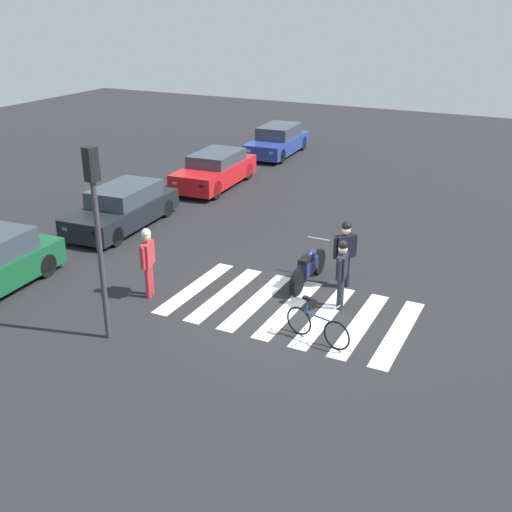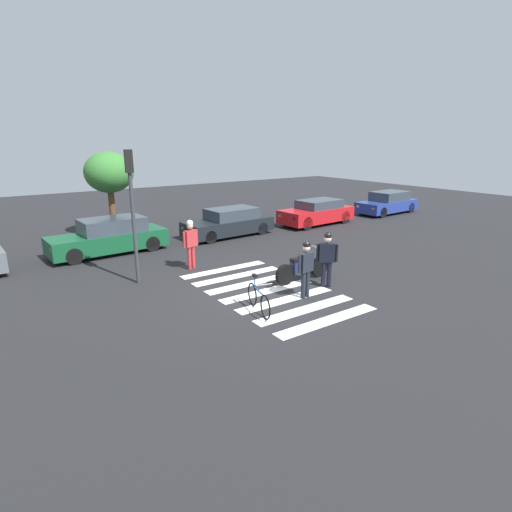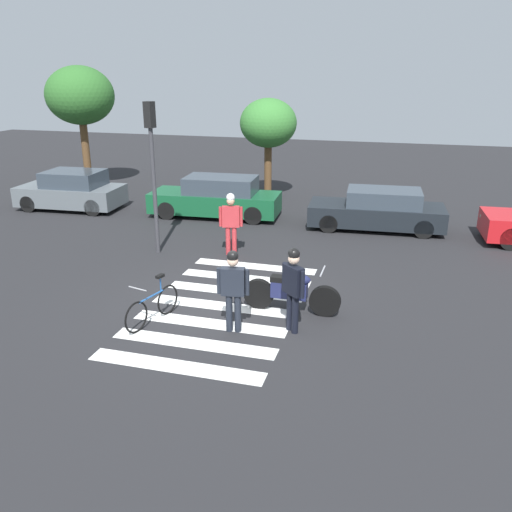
{
  "view_description": "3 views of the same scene",
  "coord_description": "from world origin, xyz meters",
  "px_view_note": "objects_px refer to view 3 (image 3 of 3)",
  "views": [
    {
      "loc": [
        -12.64,
        -5.36,
        7.08
      ],
      "look_at": [
        0.52,
        1.18,
        0.99
      ],
      "focal_mm": 44.03,
      "sensor_mm": 36.0,
      "label": 1
    },
    {
      "loc": [
        -7.33,
        -9.92,
        4.64
      ],
      "look_at": [
        0.53,
        1.41,
        0.73
      ],
      "focal_mm": 29.18,
      "sensor_mm": 36.0,
      "label": 2
    },
    {
      "loc": [
        3.71,
        -10.51,
        5.18
      ],
      "look_at": [
        0.38,
        1.45,
        0.77
      ],
      "focal_mm": 37.32,
      "sensor_mm": 36.0,
      "label": 3
    }
  ],
  "objects_px": {
    "car_black_suv": "(378,210)",
    "traffic_light_pole": "(152,154)",
    "officer_by_motorcycle": "(233,286)",
    "car_green_compact": "(217,198)",
    "leaning_bicycle": "(153,306)",
    "police_motorcycle": "(291,292)",
    "officer_on_foot": "(293,284)",
    "pedestrian_bystander": "(231,219)",
    "car_grey_coupe": "(72,191)"
  },
  "relations": [
    {
      "from": "car_green_compact",
      "to": "officer_by_motorcycle",
      "type": "bearing_deg",
      "value": -68.27
    },
    {
      "from": "officer_by_motorcycle",
      "to": "car_grey_coupe",
      "type": "relative_size",
      "value": 0.44
    },
    {
      "from": "pedestrian_bystander",
      "to": "police_motorcycle",
      "type": "bearing_deg",
      "value": -53.21
    },
    {
      "from": "officer_by_motorcycle",
      "to": "car_green_compact",
      "type": "distance_m",
      "value": 9.08
    },
    {
      "from": "leaning_bicycle",
      "to": "pedestrian_bystander",
      "type": "bearing_deg",
      "value": 86.97
    },
    {
      "from": "leaning_bicycle",
      "to": "officer_on_foot",
      "type": "xyz_separation_m",
      "value": [
        2.95,
        0.41,
        0.69
      ]
    },
    {
      "from": "officer_on_foot",
      "to": "car_green_compact",
      "type": "xyz_separation_m",
      "value": [
        -4.53,
        8.11,
        -0.36
      ]
    },
    {
      "from": "pedestrian_bystander",
      "to": "car_grey_coupe",
      "type": "bearing_deg",
      "value": 155.38
    },
    {
      "from": "police_motorcycle",
      "to": "car_black_suv",
      "type": "bearing_deg",
      "value": 78.5
    },
    {
      "from": "police_motorcycle",
      "to": "car_black_suv",
      "type": "distance_m",
      "value": 7.31
    },
    {
      "from": "officer_on_foot",
      "to": "car_black_suv",
      "type": "height_order",
      "value": "officer_on_foot"
    },
    {
      "from": "police_motorcycle",
      "to": "officer_by_motorcycle",
      "type": "bearing_deg",
      "value": -127.72
    },
    {
      "from": "officer_by_motorcycle",
      "to": "car_green_compact",
      "type": "xyz_separation_m",
      "value": [
        -3.36,
        8.43,
        -0.32
      ]
    },
    {
      "from": "leaning_bicycle",
      "to": "car_grey_coupe",
      "type": "bearing_deg",
      "value": 132.1
    },
    {
      "from": "leaning_bicycle",
      "to": "pedestrian_bystander",
      "type": "height_order",
      "value": "pedestrian_bystander"
    },
    {
      "from": "officer_on_foot",
      "to": "car_black_suv",
      "type": "relative_size",
      "value": 0.4
    },
    {
      "from": "leaning_bicycle",
      "to": "traffic_light_pole",
      "type": "distance_m",
      "value": 5.31
    },
    {
      "from": "car_grey_coupe",
      "to": "police_motorcycle",
      "type": "bearing_deg",
      "value": -34.03
    },
    {
      "from": "leaning_bicycle",
      "to": "car_black_suv",
      "type": "height_order",
      "value": "car_black_suv"
    },
    {
      "from": "leaning_bicycle",
      "to": "car_grey_coupe",
      "type": "relative_size",
      "value": 0.41
    },
    {
      "from": "officer_by_motorcycle",
      "to": "car_grey_coupe",
      "type": "distance_m",
      "value": 12.15
    },
    {
      "from": "traffic_light_pole",
      "to": "car_black_suv",
      "type": "bearing_deg",
      "value": 34.63
    },
    {
      "from": "car_grey_coupe",
      "to": "leaning_bicycle",
      "type": "bearing_deg",
      "value": -47.9
    },
    {
      "from": "car_black_suv",
      "to": "traffic_light_pole",
      "type": "distance_m",
      "value": 7.74
    },
    {
      "from": "police_motorcycle",
      "to": "officer_on_foot",
      "type": "relative_size",
      "value": 1.21
    },
    {
      "from": "officer_on_foot",
      "to": "car_black_suv",
      "type": "distance_m",
      "value": 8.17
    },
    {
      "from": "police_motorcycle",
      "to": "officer_by_motorcycle",
      "type": "relative_size",
      "value": 1.24
    },
    {
      "from": "police_motorcycle",
      "to": "car_green_compact",
      "type": "relative_size",
      "value": 0.46
    },
    {
      "from": "officer_on_foot",
      "to": "officer_by_motorcycle",
      "type": "relative_size",
      "value": 1.03
    },
    {
      "from": "car_grey_coupe",
      "to": "pedestrian_bystander",
      "type": "bearing_deg",
      "value": -24.62
    },
    {
      "from": "leaning_bicycle",
      "to": "traffic_light_pole",
      "type": "bearing_deg",
      "value": 114.07
    },
    {
      "from": "leaning_bicycle",
      "to": "officer_by_motorcycle",
      "type": "xyz_separation_m",
      "value": [
        1.78,
        0.09,
        0.64
      ]
    },
    {
      "from": "car_green_compact",
      "to": "officer_on_foot",
      "type": "bearing_deg",
      "value": -60.81
    },
    {
      "from": "police_motorcycle",
      "to": "pedestrian_bystander",
      "type": "relative_size",
      "value": 1.2
    },
    {
      "from": "leaning_bicycle",
      "to": "traffic_light_pole",
      "type": "height_order",
      "value": "traffic_light_pole"
    },
    {
      "from": "pedestrian_bystander",
      "to": "car_green_compact",
      "type": "bearing_deg",
      "value": 115.18
    },
    {
      "from": "pedestrian_bystander",
      "to": "car_green_compact",
      "type": "height_order",
      "value": "pedestrian_bystander"
    },
    {
      "from": "police_motorcycle",
      "to": "traffic_light_pole",
      "type": "xyz_separation_m",
      "value": [
        -4.64,
        2.95,
        2.42
      ]
    },
    {
      "from": "police_motorcycle",
      "to": "officer_by_motorcycle",
      "type": "height_order",
      "value": "officer_by_motorcycle"
    },
    {
      "from": "car_green_compact",
      "to": "car_black_suv",
      "type": "relative_size",
      "value": 1.05
    },
    {
      "from": "police_motorcycle",
      "to": "officer_by_motorcycle",
      "type": "distance_m",
      "value": 1.65
    },
    {
      "from": "police_motorcycle",
      "to": "car_green_compact",
      "type": "bearing_deg",
      "value": 120.89
    },
    {
      "from": "car_grey_coupe",
      "to": "car_green_compact",
      "type": "height_order",
      "value": "car_green_compact"
    },
    {
      "from": "police_motorcycle",
      "to": "leaning_bicycle",
      "type": "relative_size",
      "value": 1.34
    },
    {
      "from": "pedestrian_bystander",
      "to": "car_grey_coupe",
      "type": "distance_m",
      "value": 8.35
    },
    {
      "from": "officer_on_foot",
      "to": "pedestrian_bystander",
      "type": "relative_size",
      "value": 1.0
    },
    {
      "from": "officer_on_foot",
      "to": "car_green_compact",
      "type": "distance_m",
      "value": 9.3
    },
    {
      "from": "police_motorcycle",
      "to": "car_green_compact",
      "type": "distance_m",
      "value": 8.4
    },
    {
      "from": "leaning_bicycle",
      "to": "car_black_suv",
      "type": "distance_m",
      "value": 9.46
    },
    {
      "from": "car_black_suv",
      "to": "police_motorcycle",
      "type": "bearing_deg",
      "value": -101.5
    }
  ]
}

